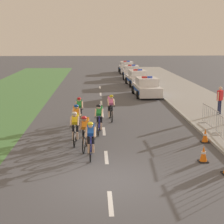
# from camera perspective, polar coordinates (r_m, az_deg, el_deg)

# --- Properties ---
(ground_plane) EXTENTS (160.00, 160.00, 0.00)m
(ground_plane) POSITION_cam_1_polar(r_m,az_deg,el_deg) (12.15, -0.58, -10.79)
(ground_plane) COLOR #4C4C51
(sidewalk_slab) EXTENTS (4.73, 60.00, 0.12)m
(sidewalk_slab) POSITION_cam_1_polar(r_m,az_deg,el_deg) (26.70, 13.75, 1.56)
(sidewalk_slab) COLOR gray
(sidewalk_slab) RESTS_ON ground
(kerb_edge) EXTENTS (0.16, 60.00, 0.13)m
(kerb_edge) POSITION_cam_1_polar(r_m,az_deg,el_deg) (26.15, 8.94, 1.55)
(kerb_edge) COLOR #9E9E99
(kerb_edge) RESTS_ON ground
(lane_markings_centre) EXTENTS (0.14, 25.60, 0.01)m
(lane_markings_centre) POSITION_cam_1_polar(r_m,az_deg,el_deg) (22.04, -1.53, -0.39)
(lane_markings_centre) COLOR white
(lane_markings_centre) RESTS_ON ground
(cyclist_lead) EXTENTS (0.42, 1.72, 1.56)m
(cyclist_lead) POSITION_cam_1_polar(r_m,az_deg,el_deg) (14.05, -3.39, -4.24)
(cyclist_lead) COLOR black
(cyclist_lead) RESTS_ON ground
(cyclist_second) EXTENTS (0.45, 1.72, 1.56)m
(cyclist_second) POSITION_cam_1_polar(r_m,az_deg,el_deg) (15.05, -4.28, -3.16)
(cyclist_second) COLOR black
(cyclist_second) RESTS_ON ground
(cyclist_third) EXTENTS (0.42, 1.72, 1.56)m
(cyclist_third) POSITION_cam_1_polar(r_m,az_deg,el_deg) (15.90, -5.88, -2.37)
(cyclist_third) COLOR black
(cyclist_third) RESTS_ON ground
(cyclist_fourth) EXTENTS (0.45, 1.72, 1.56)m
(cyclist_fourth) POSITION_cam_1_polar(r_m,az_deg,el_deg) (17.53, -2.04, -0.97)
(cyclist_fourth) COLOR black
(cyclist_fourth) RESTS_ON ground
(cyclist_fifth) EXTENTS (0.44, 1.72, 1.56)m
(cyclist_fifth) POSITION_cam_1_polar(r_m,az_deg,el_deg) (17.57, -5.70, -1.00)
(cyclist_fifth) COLOR black
(cyclist_fifth) RESTS_ON ground
(cyclist_sixth) EXTENTS (0.44, 1.72, 1.56)m
(cyclist_sixth) POSITION_cam_1_polar(r_m,az_deg,el_deg) (20.29, -0.21, 0.80)
(cyclist_sixth) COLOR black
(cyclist_sixth) RESTS_ON ground
(cyclist_seventh) EXTENTS (0.43, 1.72, 1.56)m
(cyclist_seventh) POSITION_cam_1_polar(r_m,az_deg,el_deg) (19.57, -5.22, 0.34)
(cyclist_seventh) COLOR black
(cyclist_seventh) RESTS_ON ground
(police_car_nearest) EXTENTS (2.11, 4.45, 1.59)m
(police_car_nearest) POSITION_cam_1_polar(r_m,az_deg,el_deg) (29.02, 5.52, 3.89)
(police_car_nearest) COLOR white
(police_car_nearest) RESTS_ON ground
(police_car_second) EXTENTS (2.20, 4.50, 1.59)m
(police_car_second) POSITION_cam_1_polar(r_m,az_deg,el_deg) (35.35, 4.06, 5.33)
(police_car_second) COLOR white
(police_car_second) RESTS_ON ground
(police_car_third) EXTENTS (2.18, 4.49, 1.59)m
(police_car_third) POSITION_cam_1_polar(r_m,az_deg,el_deg) (41.17, 3.12, 6.27)
(police_car_third) COLOR silver
(police_car_third) RESTS_ON ground
(police_car_furthest) EXTENTS (2.02, 4.41, 1.59)m
(police_car_furthest) POSITION_cam_1_polar(r_m,az_deg,el_deg) (47.79, 2.32, 7.05)
(police_car_furthest) COLOR silver
(police_car_furthest) RESTS_ON ground
(crowd_barrier_middle) EXTENTS (0.63, 2.32, 1.07)m
(crowd_barrier_middle) POSITION_cam_1_polar(r_m,az_deg,el_deg) (16.59, 17.33, -2.75)
(crowd_barrier_middle) COLOR #B7BABF
(crowd_barrier_middle) RESTS_ON sidewalk_slab
(crowd_barrier_rear) EXTENTS (0.57, 2.32, 1.07)m
(crowd_barrier_rear) POSITION_cam_1_polar(r_m,az_deg,el_deg) (18.93, 15.32, -0.87)
(crowd_barrier_rear) COLOR #B7BABF
(crowd_barrier_rear) RESTS_ON sidewalk_slab
(traffic_cone_near) EXTENTS (0.36, 0.36, 0.64)m
(traffic_cone_near) POSITION_cam_1_polar(r_m,az_deg,el_deg) (14.16, 14.34, -6.49)
(traffic_cone_near) COLOR black
(traffic_cone_near) RESTS_ON ground
(traffic_cone_far) EXTENTS (0.36, 0.36, 0.64)m
(traffic_cone_far) POSITION_cam_1_polar(r_m,az_deg,el_deg) (16.73, 14.58, -3.67)
(traffic_cone_far) COLOR black
(traffic_cone_far) RESTS_ON ground
(spectator_back) EXTENTS (0.44, 0.41, 1.68)m
(spectator_back) POSITION_cam_1_polar(r_m,az_deg,el_deg) (22.31, 16.77, 2.08)
(spectator_back) COLOR #23284C
(spectator_back) RESTS_ON sidewalk_slab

